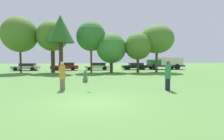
% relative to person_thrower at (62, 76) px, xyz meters
% --- Properties ---
extents(ground_plane, '(120.00, 120.00, 0.00)m').
position_rel_person_thrower_xyz_m(ground_plane, '(1.86, -3.47, -0.90)').
color(ground_plane, '#54843D').
extents(person_thrower, '(0.38, 0.38, 1.78)m').
position_rel_person_thrower_xyz_m(person_thrower, '(0.00, 0.00, 0.00)').
color(person_thrower, '#726651').
rests_on(person_thrower, ground).
extents(person_catcher, '(0.36, 0.36, 1.88)m').
position_rel_person_thrower_xyz_m(person_catcher, '(6.56, -0.99, 0.05)').
color(person_catcher, '#191E33').
rests_on(person_catcher, ground).
extents(frisbee, '(0.23, 0.23, 0.09)m').
position_rel_person_thrower_xyz_m(frisbee, '(1.70, -0.16, 0.59)').
color(frisbee, yellow).
extents(bystander_sitting, '(0.40, 0.33, 1.03)m').
position_rel_person_thrower_xyz_m(bystander_sitting, '(1.38, 3.64, -0.47)').
color(bystander_sitting, '#726651').
rests_on(bystander_sitting, ground).
extents(tree_0, '(4.67, 4.67, 7.52)m').
position_rel_person_thrower_xyz_m(tree_0, '(-7.41, 14.17, 4.26)').
color(tree_0, '#473323').
rests_on(tree_0, ground).
extents(tree_1, '(4.28, 4.28, 7.09)m').
position_rel_person_thrower_xyz_m(tree_1, '(-3.18, 14.21, 4.10)').
color(tree_1, '#473323').
rests_on(tree_1, ground).
extents(tree_2, '(3.46, 3.46, 7.43)m').
position_rel_person_thrower_xyz_m(tree_2, '(-1.77, 12.00, 4.71)').
color(tree_2, '#473323').
rests_on(tree_2, ground).
extents(tree_3, '(4.06, 4.06, 7.04)m').
position_rel_person_thrower_xyz_m(tree_3, '(2.09, 13.63, 4.10)').
color(tree_3, brown).
rests_on(tree_3, ground).
extents(tree_4, '(4.12, 4.12, 5.42)m').
position_rel_person_thrower_xyz_m(tree_4, '(4.86, 13.18, 2.44)').
color(tree_4, '#473323').
rests_on(tree_4, ground).
extents(tree_5, '(3.69, 3.69, 5.47)m').
position_rel_person_thrower_xyz_m(tree_5, '(8.47, 12.50, 2.72)').
color(tree_5, '#473323').
rests_on(tree_5, ground).
extents(tree_6, '(4.79, 4.79, 6.69)m').
position_rel_person_thrower_xyz_m(tree_6, '(11.40, 13.11, 3.78)').
color(tree_6, brown).
rests_on(tree_6, ground).
extents(parked_car_silver, '(4.09, 2.08, 1.17)m').
position_rel_person_thrower_xyz_m(parked_car_silver, '(-8.23, 18.96, -0.28)').
color(parked_car_silver, '#B2B2B7').
rests_on(parked_car_silver, ground).
extents(parked_car_red, '(4.38, 1.91, 1.27)m').
position_rel_person_thrower_xyz_m(parked_car_red, '(-2.05, 18.71, -0.23)').
color(parked_car_red, red).
rests_on(parked_car_red, ground).
extents(parked_car_white, '(4.02, 2.11, 1.23)m').
position_rel_person_thrower_xyz_m(parked_car_white, '(3.21, 18.70, -0.24)').
color(parked_car_white, silver).
rests_on(parked_car_white, ground).
extents(parked_car_black, '(4.20, 2.08, 1.18)m').
position_rel_person_thrower_xyz_m(parked_car_black, '(9.72, 18.79, -0.26)').
color(parked_car_black, black).
rests_on(parked_car_black, ground).
extents(delivery_truck_green, '(6.60, 2.27, 2.07)m').
position_rel_person_thrower_xyz_m(delivery_truck_green, '(15.41, 18.90, 0.29)').
color(delivery_truck_green, '#2D2D33').
rests_on(delivery_truck_green, ground).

